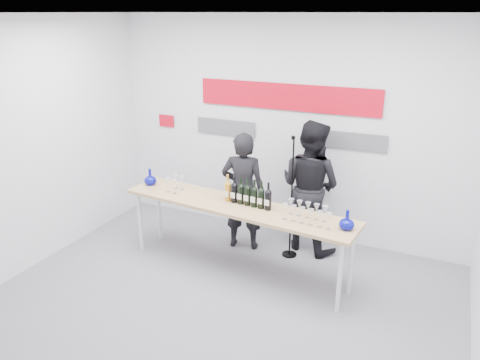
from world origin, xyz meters
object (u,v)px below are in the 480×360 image
(presenter_left, at_px, (243,191))
(presenter_right, at_px, (310,186))
(tasting_table, at_px, (236,210))
(mic_stand, at_px, (291,221))

(presenter_left, xyz_separation_m, presenter_right, (0.80, 0.34, 0.08))
(tasting_table, height_order, presenter_left, presenter_left)
(tasting_table, relative_size, mic_stand, 1.82)
(mic_stand, bearing_deg, presenter_right, 70.79)
(presenter_right, relative_size, mic_stand, 1.08)
(presenter_right, height_order, mic_stand, presenter_right)
(presenter_right, xyz_separation_m, mic_stand, (-0.14, -0.33, -0.38))
(tasting_table, bearing_deg, presenter_right, 63.14)
(tasting_table, xyz_separation_m, mic_stand, (0.47, 0.62, -0.31))
(tasting_table, bearing_deg, mic_stand, 58.67)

